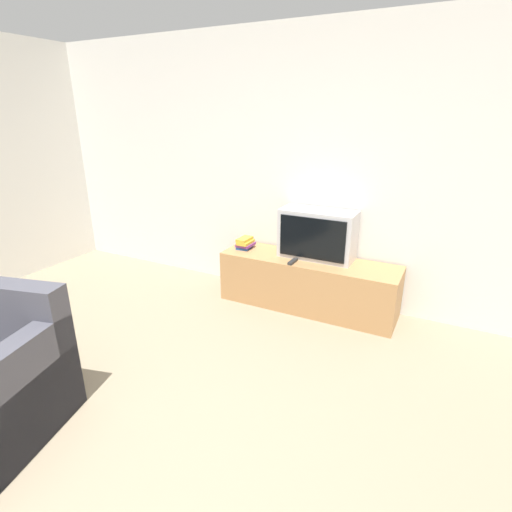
% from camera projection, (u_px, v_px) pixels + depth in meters
% --- Properties ---
extents(wall_back, '(9.00, 0.06, 2.60)m').
position_uv_depth(wall_back, '(300.00, 170.00, 3.89)').
color(wall_back, white).
rests_on(wall_back, ground_plane).
extents(tv_stand, '(1.72, 0.48, 0.50)m').
position_uv_depth(tv_stand, '(308.00, 283.00, 3.90)').
color(tv_stand, tan).
rests_on(tv_stand, ground_plane).
extents(television, '(0.71, 0.32, 0.47)m').
position_uv_depth(television, '(317.00, 234.00, 3.79)').
color(television, silver).
rests_on(television, tv_stand).
extents(book_stack, '(0.16, 0.21, 0.11)m').
position_uv_depth(book_stack, '(245.00, 243.00, 4.11)').
color(book_stack, '#23478E').
rests_on(book_stack, tv_stand).
extents(remote_on_stand, '(0.04, 0.15, 0.02)m').
position_uv_depth(remote_on_stand, '(293.00, 262.00, 3.73)').
color(remote_on_stand, '#2D2D2D').
rests_on(remote_on_stand, tv_stand).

